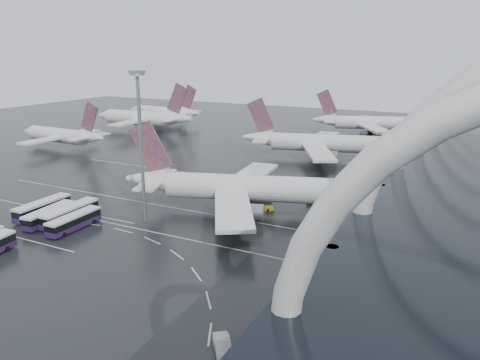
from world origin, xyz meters
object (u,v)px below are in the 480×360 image
at_px(floodlight_mast, 140,129).
at_px(jet_remote_mid, 145,119).
at_px(bus_row_near_b, 49,215).
at_px(gse_cart_belly_e, 311,201).
at_px(airliner_gate_b, 324,143).
at_px(airliner_main, 247,189).
at_px(gse_cart_belly_d, 349,213).
at_px(bus_row_near_c, 70,214).
at_px(bus_row_near_a, 42,208).
at_px(bus_row_near_d, 74,221).
at_px(jet_remote_far, 164,113).
at_px(airliner_gate_c, 373,123).
at_px(gse_cart_belly_c, 269,208).
at_px(van_curve_c, 223,347).
at_px(jet_remote_west, 63,136).

bearing_deg(floodlight_mast, jet_remote_mid, 128.10).
bearing_deg(bus_row_near_b, gse_cart_belly_e, -55.99).
bearing_deg(airliner_gate_b, airliner_main, -104.47).
height_order(airliner_gate_b, gse_cart_belly_d, airliner_gate_b).
bearing_deg(airliner_gate_b, bus_row_near_c, -124.33).
height_order(airliner_gate_b, floodlight_mast, floodlight_mast).
height_order(bus_row_near_a, bus_row_near_d, bus_row_near_a).
xyz_separation_m(jet_remote_mid, gse_cart_belly_e, (98.06, -63.56, -4.99)).
xyz_separation_m(bus_row_near_a, bus_row_near_d, (11.93, -2.66, -0.13)).
bearing_deg(bus_row_near_c, jet_remote_far, 26.70).
distance_m(airliner_main, airliner_gate_c, 112.07).
xyz_separation_m(airliner_gate_b, bus_row_near_b, (-32.15, -84.12, -3.18)).
bearing_deg(jet_remote_mid, gse_cart_belly_c, 138.76).
height_order(floodlight_mast, gse_cart_belly_c, floodlight_mast).
relative_size(bus_row_near_d, gse_cart_belly_e, 5.98).
relative_size(airliner_gate_b, bus_row_near_c, 3.99).
bearing_deg(van_curve_c, gse_cart_belly_e, 61.40).
relative_size(gse_cart_belly_c, gse_cart_belly_e, 0.90).
height_order(jet_remote_far, gse_cart_belly_d, jet_remote_far).
xyz_separation_m(airliner_gate_c, van_curve_c, (15.88, -159.39, -3.84)).
height_order(van_curve_c, floodlight_mast, floodlight_mast).
distance_m(jet_remote_west, gse_cart_belly_d, 112.82).
relative_size(bus_row_near_c, gse_cart_belly_c, 7.37).
distance_m(airliner_main, bus_row_near_a, 44.29).
bearing_deg(jet_remote_mid, floodlight_mast, 125.30).
height_order(airliner_gate_c, jet_remote_mid, jet_remote_mid).
xyz_separation_m(airliner_main, floodlight_mast, (-15.79, -16.06, 14.38)).
bearing_deg(bus_row_near_b, jet_remote_mid, 22.56).
xyz_separation_m(jet_remote_west, gse_cart_belly_d, (110.23, -23.66, -4.10)).
bearing_deg(van_curve_c, floodlight_mast, 101.77).
relative_size(airliner_main, gse_cart_belly_d, 28.70).
bearing_deg(floodlight_mast, jet_remote_west, 147.60).
bearing_deg(gse_cart_belly_c, floodlight_mast, -138.64).
bearing_deg(gse_cart_belly_e, gse_cart_belly_d, -22.19).
height_order(jet_remote_mid, bus_row_near_a, jet_remote_mid).
relative_size(airliner_gate_c, gse_cart_belly_d, 26.03).
relative_size(jet_remote_west, van_curve_c, 7.88).
height_order(bus_row_near_a, gse_cart_belly_c, bus_row_near_a).
bearing_deg(bus_row_near_c, bus_row_near_d, -124.64).
bearing_deg(airliner_main, gse_cart_belly_c, 4.17).
distance_m(bus_row_near_a, floodlight_mast, 28.76).
bearing_deg(airliner_gate_b, bus_row_near_d, -121.43).
height_order(airliner_gate_c, jet_remote_far, jet_remote_far).
distance_m(airliner_gate_c, jet_remote_mid, 98.42).
bearing_deg(floodlight_mast, bus_row_near_b, -149.77).
bearing_deg(jet_remote_far, bus_row_near_b, 121.37).
bearing_deg(jet_remote_mid, jet_remote_far, -76.89).
bearing_deg(gse_cart_belly_d, bus_row_near_b, -148.74).
relative_size(van_curve_c, gse_cart_belly_c, 2.77).
relative_size(jet_remote_far, bus_row_near_d, 3.53).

